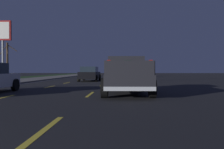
# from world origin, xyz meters

# --- Properties ---
(ground) EXTENTS (144.00, 144.00, 0.00)m
(ground) POSITION_xyz_m (27.00, 0.00, 0.00)
(ground) COLOR black
(sidewalk_shoulder) EXTENTS (108.00, 4.00, 0.12)m
(sidewalk_shoulder) POSITION_xyz_m (27.00, 7.45, 0.06)
(sidewalk_shoulder) COLOR slate
(sidewalk_shoulder) RESTS_ON ground
(lane_markings) EXTENTS (108.77, 7.04, 0.01)m
(lane_markings) POSITION_xyz_m (30.51, 3.07, 0.00)
(lane_markings) COLOR yellow
(lane_markings) RESTS_ON ground
(pickup_truck) EXTENTS (5.47, 2.37, 1.87)m
(pickup_truck) POSITION_xyz_m (11.22, -3.50, 0.98)
(pickup_truck) COLOR #232328
(pickup_truck) RESTS_ON ground
(sedan_black) EXTENTS (4.43, 2.08, 1.54)m
(sedan_black) POSITION_xyz_m (24.46, 0.11, 0.78)
(sedan_black) COLOR black
(sedan_black) RESTS_ON ground
(gas_price_sign) EXTENTS (0.27, 1.90, 6.70)m
(gas_price_sign) POSITION_xyz_m (25.23, 9.99, 5.03)
(gas_price_sign) COLOR #99999E
(gas_price_sign) RESTS_ON ground
(bare_tree_far) EXTENTS (1.49, 2.22, 5.02)m
(bare_tree_far) POSITION_xyz_m (31.62, 12.65, 2.68)
(bare_tree_far) COLOR #423323
(bare_tree_far) RESTS_ON ground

